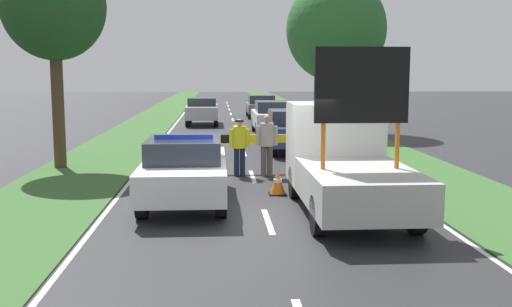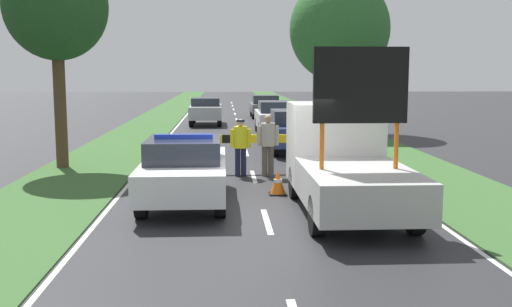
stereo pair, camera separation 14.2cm
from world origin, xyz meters
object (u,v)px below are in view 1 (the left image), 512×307
Objects in this scene: queued_car_suv_grey at (261,106)px; traffic_cone_near_police at (278,182)px; pedestrian_civilian at (267,141)px; queued_car_van_white at (273,117)px; work_truck at (344,160)px; queued_car_sedan_silver at (202,110)px; road_barrier at (256,141)px; police_car at (185,169)px; roadside_tree_near_right at (336,30)px; queued_car_hatch_blue at (292,130)px; roadside_tree_near_left at (54,7)px; traffic_cone_centre_front at (298,160)px; police_officer at (239,142)px.

traffic_cone_near_police is at bearing 86.66° from queued_car_suv_grey.
pedestrian_civilian is 0.38× the size of queued_car_van_white.
queued_car_van_white is at bearing 85.07° from traffic_cone_near_police.
work_truck reaches higher than queued_car_sedan_silver.
police_car is at bearing -114.07° from road_barrier.
roadside_tree_near_right reaches higher than police_car.
roadside_tree_near_right reaches higher than queued_car_hatch_blue.
road_barrier is 11.19m from queued_car_van_white.
police_car is 8.00m from roadside_tree_near_left.
queued_car_sedan_silver is at bearing 75.04° from roadside_tree_near_left.
traffic_cone_centre_front is at bearing 85.20° from queued_car_hatch_blue.
queued_car_sedan_silver is (-0.08, 20.77, 0.04)m from police_car.
queued_car_suv_grey is (0.48, 21.62, 0.45)m from traffic_cone_centre_front.
queued_car_sedan_silver is at bearing -72.75° from queued_car_hatch_blue.
pedestrian_civilian is at bearing -109.81° from roadside_tree_near_right.
road_barrier is 1.92× the size of police_officer.
work_truck is 1.31× the size of queued_car_suv_grey.
police_officer is 0.42× the size of queued_car_sedan_silver.
roadside_tree_near_left is (-7.73, 6.17, 3.87)m from work_truck.
police_car is 0.88× the size of work_truck.
queued_car_sedan_silver is 0.52× the size of roadside_tree_near_right.
pedestrian_civilian is 13.66m from roadside_tree_near_right.
traffic_cone_centre_front is (-0.31, 5.21, -0.78)m from work_truck.
traffic_cone_centre_front is 8.81m from roadside_tree_near_left.
police_car reaches higher than queued_car_sedan_silver.
queued_car_hatch_blue reaches higher than road_barrier.
police_officer reaches higher than queued_car_sedan_silver.
queued_car_suv_grey is 11.50m from roadside_tree_near_right.
traffic_cone_near_police is 9.15m from roadside_tree_near_left.
police_officer is at bearing -66.75° from work_truck.
queued_car_suv_grey is at bearing 105.80° from roadside_tree_near_right.
police_car is at bearing -159.34° from traffic_cone_near_police.
roadside_tree_near_left is at bearing -41.69° from work_truck.
police_officer is 13.92m from roadside_tree_near_right.
police_officer reaches higher than queued_car_suv_grey.
pedestrian_civilian is (2.19, 3.50, 0.25)m from police_car.
work_truck is at bearing -51.54° from traffic_cone_near_police.
queued_car_van_white is (1.56, 11.08, -0.11)m from road_barrier.
queued_car_suv_grey is 0.60× the size of roadside_tree_near_left.
work_truck is 8.67× the size of traffic_cone_near_police.
roadside_tree_near_right is (6.61, 15.78, 4.28)m from police_car.
road_barrier is 16.63m from queued_car_sedan_silver.
queued_car_suv_grey is at bearing 69.07° from roadside_tree_near_left.
queued_car_hatch_blue is (0.07, 9.69, -0.28)m from work_truck.
pedestrian_civilian is 17.42m from queued_car_sedan_silver.
police_car is at bearing -112.73° from roadside_tree_near_right.
road_barrier is 4.97× the size of traffic_cone_centre_front.
work_truck reaches higher than queued_car_van_white.
traffic_cone_centre_front is at bearing 74.53° from traffic_cone_near_police.
queued_car_sedan_silver is at bearing 96.64° from traffic_cone_near_police.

